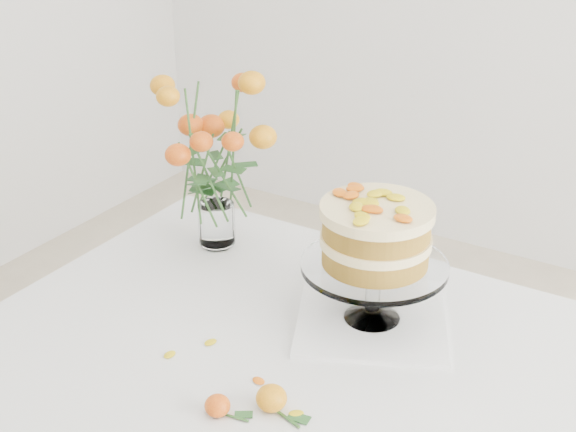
% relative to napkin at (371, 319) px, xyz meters
% --- Properties ---
extents(table, '(1.43, 0.93, 0.76)m').
position_rel_napkin_xyz_m(table, '(0.04, -0.17, -0.09)').
color(table, tan).
rests_on(table, ground).
extents(napkin, '(0.38, 0.38, 0.01)m').
position_rel_napkin_xyz_m(napkin, '(0.00, 0.00, 0.00)').
color(napkin, white).
rests_on(napkin, table).
extents(cake_stand, '(0.28, 0.28, 0.25)m').
position_rel_napkin_xyz_m(cake_stand, '(0.00, 0.00, 0.17)').
color(cake_stand, white).
rests_on(cake_stand, napkin).
extents(rose_vase, '(0.29, 0.29, 0.42)m').
position_rel_napkin_xyz_m(rose_vase, '(-0.44, 0.10, 0.24)').
color(rose_vase, white).
rests_on(rose_vase, table).
extents(loose_rose_near, '(0.09, 0.05, 0.04)m').
position_rel_napkin_xyz_m(loose_rose_near, '(-0.02, -0.32, 0.02)').
color(loose_rose_near, orange).
rests_on(loose_rose_near, table).
extents(loose_rose_far, '(0.08, 0.04, 0.04)m').
position_rel_napkin_xyz_m(loose_rose_far, '(-0.09, -0.38, 0.01)').
color(loose_rose_far, '#C13409').
rests_on(loose_rose_far, table).
extents(stray_petal_a, '(0.03, 0.02, 0.00)m').
position_rel_napkin_xyz_m(stray_petal_a, '(-0.08, -0.27, -0.00)').
color(stray_petal_a, yellow).
rests_on(stray_petal_a, table).
extents(stray_petal_b, '(0.03, 0.02, 0.00)m').
position_rel_napkin_xyz_m(stray_petal_b, '(0.02, -0.31, -0.00)').
color(stray_petal_b, yellow).
rests_on(stray_petal_b, table).
extents(stray_petal_d, '(0.03, 0.02, 0.00)m').
position_rel_napkin_xyz_m(stray_petal_d, '(-0.22, -0.22, -0.00)').
color(stray_petal_d, yellow).
rests_on(stray_petal_d, table).
extents(stray_petal_e, '(0.03, 0.02, 0.00)m').
position_rel_napkin_xyz_m(stray_petal_e, '(-0.26, -0.29, -0.00)').
color(stray_petal_e, yellow).
rests_on(stray_petal_e, table).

